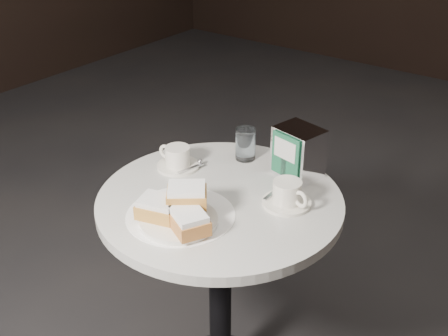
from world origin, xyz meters
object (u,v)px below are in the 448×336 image
napkin_dispenser (298,152)px  water_glass_right (291,161)px  cafe_table (220,253)px  beignet_plate (178,212)px  coffee_cup_right (287,195)px  coffee_cup_left (177,158)px  water_glass_left (245,144)px

napkin_dispenser → water_glass_right: bearing=-97.6°
cafe_table → beignet_plate: beignet_plate is taller
beignet_plate → coffee_cup_right: 0.31m
coffee_cup_left → coffee_cup_right: 0.38m
beignet_plate → water_glass_left: water_glass_left is taller
water_glass_right → napkin_dispenser: (0.01, 0.02, 0.02)m
coffee_cup_left → coffee_cup_right: (0.38, 0.02, 0.00)m
water_glass_left → water_glass_right: (0.18, -0.02, 0.00)m
coffee_cup_right → water_glass_right: water_glass_right is taller
water_glass_right → napkin_dispenser: napkin_dispenser is taller
coffee_cup_left → water_glass_right: bearing=25.2°
water_glass_right → coffee_cup_left: bearing=-153.8°
beignet_plate → water_glass_right: (0.11, 0.39, 0.02)m
water_glass_right → coffee_cup_right: bearing=-62.7°
cafe_table → water_glass_left: (-0.08, 0.24, 0.25)m
coffee_cup_right → napkin_dispenser: (-0.06, 0.16, 0.05)m
beignet_plate → coffee_cup_right: beignet_plate is taller
coffee_cup_left → water_glass_left: water_glass_left is taller
coffee_cup_right → napkin_dispenser: 0.18m
cafe_table → water_glass_left: bearing=107.9°
cafe_table → coffee_cup_left: bearing=163.3°
coffee_cup_left → napkin_dispenser: bearing=27.8°
coffee_cup_left → coffee_cup_right: size_ratio=0.84×
coffee_cup_right → napkin_dispenser: napkin_dispenser is taller
coffee_cup_right → napkin_dispenser: size_ratio=1.09×
coffee_cup_right → water_glass_left: water_glass_left is taller
beignet_plate → napkin_dispenser: bearing=74.3°
water_glass_left → napkin_dispenser: (0.19, 0.00, 0.03)m
cafe_table → coffee_cup_right: 0.30m
water_glass_left → water_glass_right: bearing=-5.8°
beignet_plate → napkin_dispenser: napkin_dispenser is taller
beignet_plate → coffee_cup_right: (0.18, 0.25, -0.01)m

